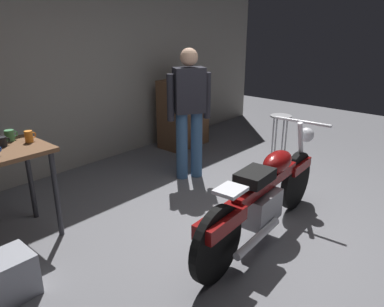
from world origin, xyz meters
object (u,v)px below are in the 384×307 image
at_px(wooden_dresser, 183,113).
at_px(mug_green_speckled, 10,135).
at_px(shop_stool, 280,125).
at_px(mug_black_matte, 2,142).
at_px(storage_bin, 2,279).
at_px(motorcycle, 265,194).
at_px(mug_orange_travel, 29,136).
at_px(person_standing, 189,109).

height_order(wooden_dresser, mug_green_speckled, wooden_dresser).
xyz_separation_m(shop_stool, mug_black_matte, (-3.69, 0.79, 0.45)).
relative_size(shop_stool, storage_bin, 1.45).
relative_size(wooden_dresser, mug_green_speckled, 9.15).
distance_m(motorcycle, wooden_dresser, 2.93).
bearing_deg(motorcycle, mug_orange_travel, 122.92).
distance_m(storage_bin, mug_green_speckled, 1.36).
relative_size(person_standing, mug_green_speckled, 13.89).
bearing_deg(person_standing, shop_stool, -166.87).
bearing_deg(shop_stool, person_standing, 162.54).
distance_m(shop_stool, mug_green_speckled, 3.71).
relative_size(person_standing, mug_black_matte, 14.48).
bearing_deg(wooden_dresser, storage_bin, -157.31).
height_order(mug_black_matte, mug_green_speckled, mug_green_speckled).
height_order(shop_stool, storage_bin, shop_stool).
bearing_deg(storage_bin, shop_stool, 0.53).
relative_size(mug_black_matte, mug_green_speckled, 0.96).
height_order(motorcycle, mug_green_speckled, mug_green_speckled).
relative_size(motorcycle, storage_bin, 4.98).
distance_m(motorcycle, mug_black_matte, 2.44).
height_order(storage_bin, mug_orange_travel, mug_orange_travel).
xyz_separation_m(motorcycle, wooden_dresser, (1.55, 2.48, 0.10)).
bearing_deg(mug_orange_travel, person_standing, -7.45).
distance_m(storage_bin, mug_orange_travel, 1.30).
xyz_separation_m(wooden_dresser, mug_green_speckled, (-2.98, -0.54, 0.40)).
height_order(wooden_dresser, storage_bin, wooden_dresser).
relative_size(shop_stool, mug_orange_travel, 5.86).
xyz_separation_m(storage_bin, mug_green_speckled, (0.59, 0.95, 0.78)).
bearing_deg(mug_green_speckled, storage_bin, -121.92).
distance_m(shop_stool, mug_orange_travel, 3.57).
bearing_deg(mug_black_matte, motorcycle, -49.55).
bearing_deg(mug_green_speckled, shop_stool, -14.30).
height_order(person_standing, mug_orange_travel, person_standing).
bearing_deg(wooden_dresser, motorcycle, -121.99).
bearing_deg(wooden_dresser, person_standing, -133.81).
relative_size(storage_bin, mug_green_speckled, 3.66).
bearing_deg(shop_stool, mug_green_speckled, 165.70).
distance_m(person_standing, mug_orange_travel, 1.96).
relative_size(motorcycle, mug_orange_travel, 20.04).
bearing_deg(person_standing, motorcycle, 98.41).
xyz_separation_m(mug_orange_travel, mug_black_matte, (-0.22, 0.06, -0.01)).
xyz_separation_m(person_standing, mug_black_matte, (-2.16, 0.31, 0.02)).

